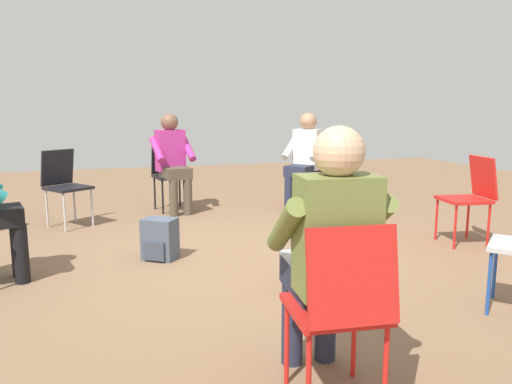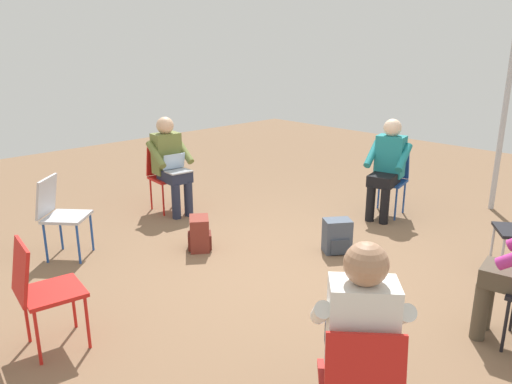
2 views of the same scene
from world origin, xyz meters
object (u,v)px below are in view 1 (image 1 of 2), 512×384
(chair_northwest, at_px, (310,169))
(chair_west, at_px, (169,171))
(backpack_near_laptop_user, at_px, (316,267))
(chair_southwest, at_px, (64,182))
(person_with_laptop, at_px, (329,247))
(chair_north, at_px, (471,193))
(person_in_white, at_px, (305,156))
(chair_east, at_px, (341,302))
(backpack_by_empty_chair, at_px, (160,241))
(person_in_magenta, at_px, (173,157))

(chair_northwest, bearing_deg, chair_west, 36.98)
(backpack_near_laptop_user, bearing_deg, chair_southwest, -144.57)
(chair_northwest, bearing_deg, person_with_laptop, 115.70)
(chair_northwest, xyz_separation_m, chair_north, (2.17, 0.74, 0.00))
(chair_northwest, relative_size, person_with_laptop, 0.69)
(chair_north, distance_m, person_with_laptop, 3.09)
(chair_northwest, relative_size, chair_southwest, 1.00)
(chair_southwest, height_order, person_with_laptop, person_with_laptop)
(chair_northwest, height_order, person_in_white, person_in_white)
(chair_west, distance_m, person_in_white, 1.76)
(chair_northwest, bearing_deg, chair_east, 116.31)
(chair_east, height_order, person_in_white, person_in_white)
(chair_southwest, bearing_deg, backpack_by_empty_chair, 83.22)
(chair_west, xyz_separation_m, chair_southwest, (0.58, -1.23, 0.00))
(chair_east, height_order, person_in_magenta, person_in_magenta)
(person_in_magenta, bearing_deg, person_in_white, 159.22)
(chair_west, height_order, chair_east, same)
(person_in_white, xyz_separation_m, person_in_magenta, (-0.30, -1.66, 0.00))
(chair_east, bearing_deg, chair_northwest, 73.92)
(chair_east, relative_size, person_in_white, 0.69)
(chair_west, bearing_deg, person_with_laptop, 81.28)
(chair_southwest, height_order, person_in_white, person_in_white)
(person_with_laptop, xyz_separation_m, backpack_by_empty_chair, (-2.29, -0.51, -0.53))
(chair_northwest, distance_m, chair_southwest, 3.05)
(chair_southwest, height_order, backpack_by_empty_chair, chair_southwest)
(person_with_laptop, bearing_deg, person_in_magenta, 97.05)
(chair_north, height_order, chair_southwest, same)
(chair_west, relative_size, person_with_laptop, 0.69)
(backpack_by_empty_chair, bearing_deg, chair_southwest, -151.20)
(chair_east, relative_size, person_with_laptop, 0.69)
(person_with_laptop, bearing_deg, backpack_by_empty_chair, 108.10)
(chair_east, height_order, chair_northwest, same)
(person_with_laptop, xyz_separation_m, person_in_white, (-3.97, 1.55, 0.00))
(person_in_white, bearing_deg, person_in_magenta, 37.72)
(chair_east, distance_m, backpack_by_empty_chair, 2.53)
(chair_north, relative_size, person_in_white, 0.69)
(person_with_laptop, bearing_deg, person_in_white, 74.28)
(chair_southwest, bearing_deg, person_with_laptop, 73.93)
(chair_north, distance_m, backpack_near_laptop_user, 2.06)
(chair_east, xyz_separation_m, backpack_near_laptop_user, (-1.40, 0.52, -0.34))
(chair_west, bearing_deg, person_in_white, 154.11)
(chair_west, xyz_separation_m, person_in_magenta, (0.16, 0.03, 0.20))
(chair_north, bearing_deg, chair_east, 138.70)
(person_in_magenta, bearing_deg, person_with_laptop, 80.94)
(chair_west, height_order, backpack_near_laptop_user, chair_west)
(person_with_laptop, bearing_deg, backpack_near_laptop_user, 73.37)
(person_in_magenta, bearing_deg, chair_northwest, 163.45)
(person_with_laptop, height_order, backpack_near_laptop_user, person_with_laptop)
(chair_west, distance_m, chair_north, 3.59)
(chair_west, distance_m, chair_northwest, 1.84)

